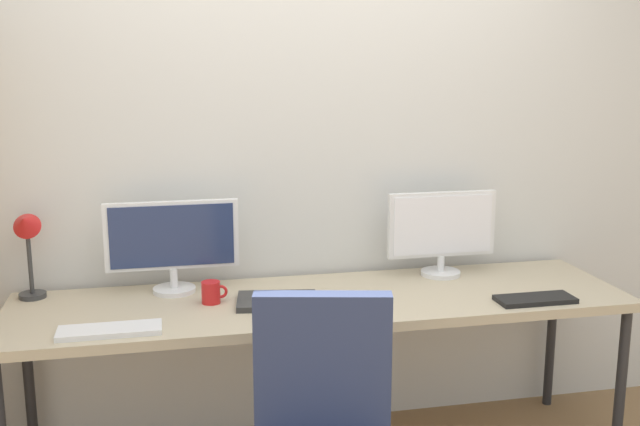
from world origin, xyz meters
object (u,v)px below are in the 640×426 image
computer_mouse (266,316)px  keyboard_right (535,299)px  keyboard_left (110,330)px  laptop_closed (277,301)px  coffee_mug (212,292)px  monitor_right (442,230)px  monitor_left (172,241)px  desk (323,309)px  desk_lamp (27,238)px  keyboard_center (335,314)px

computer_mouse → keyboard_right: bearing=-0.7°
keyboard_left → computer_mouse: size_ratio=3.85×
laptop_closed → coffee_mug: size_ratio=3.02×
monitor_right → computer_mouse: 0.99m
monitor_left → monitor_right: (1.20, -0.00, -0.01)m
keyboard_right → computer_mouse: computer_mouse is taller
laptop_closed → keyboard_right: bearing=-1.9°
desk → monitor_right: bearing=19.5°
desk → monitor_right: (0.60, 0.21, 0.26)m
desk_lamp → keyboard_center: 1.29m
monitor_left → computer_mouse: (0.33, -0.43, -0.21)m
monitor_left → laptop_closed: bearing=-31.5°
desk → coffee_mug: 0.46m
monitor_right → keyboard_right: 0.54m
monitor_left → desk_lamp: bearing=177.9°
desk → desk_lamp: desk_lamp is taller
monitor_right → keyboard_left: 1.52m
keyboard_center → monitor_right: bearing=36.4°
computer_mouse → desk: bearing=38.9°
coffee_mug → desk: bearing=-4.0°
desk_lamp → laptop_closed: (0.98, -0.27, -0.25)m
monitor_left → keyboard_right: 1.52m
coffee_mug → desk_lamp: bearing=164.4°
desk_lamp → keyboard_right: desk_lamp is taller
keyboard_left → laptop_closed: size_ratio=1.16×
keyboard_right → computer_mouse: size_ratio=3.34×
desk_lamp → monitor_left: bearing=-2.1°
monitor_right → keyboard_left: (-1.44, -0.44, -0.20)m
computer_mouse → coffee_mug: coffee_mug is taller
keyboard_center → computer_mouse: bearing=177.2°
keyboard_center → coffee_mug: 0.53m
keyboard_right → keyboard_left: bearing=180.0°
desk → coffee_mug: bearing=176.0°
keyboard_left → coffee_mug: bearing=34.1°
keyboard_right → monitor_right: bearing=118.5°
keyboard_left → computer_mouse: 0.57m
keyboard_left → keyboard_right: 1.68m
keyboard_right → laptop_closed: bearing=169.4°
desk → laptop_closed: bearing=-169.9°
computer_mouse → desk_lamp: bearing=153.7°
keyboard_right → monitor_left: bearing=162.9°
laptop_closed → coffee_mug: bearing=174.2°
monitor_left → keyboard_left: 0.55m
desk_lamp → keyboard_right: (2.02, -0.46, -0.25)m
laptop_closed → desk_lamp: bearing=173.4°
desk → keyboard_left: (-0.84, -0.23, 0.06)m
desk_lamp → laptop_closed: 1.05m
keyboard_left → keyboard_center: size_ratio=1.07×
laptop_closed → keyboard_left: bearing=-154.4°
monitor_left → coffee_mug: monitor_left is taller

